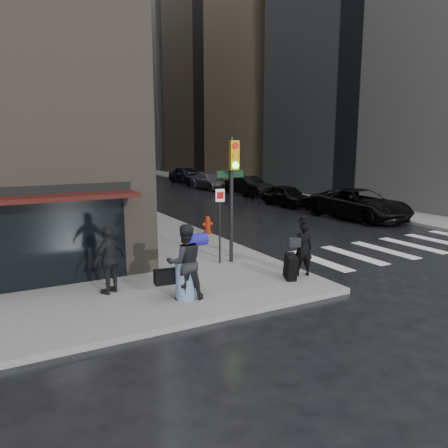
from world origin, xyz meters
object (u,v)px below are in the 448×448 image
Objects in this scene: man_greycoat at (109,260)px; parked_car_3 at (210,181)px; traffic_light at (232,183)px; parked_car_4 at (187,175)px; fire_hydrant at (207,226)px; man_overcoat at (300,252)px; man_jeans at (185,262)px; parked_car_0 at (359,204)px; parked_car_2 at (249,186)px; parked_car_1 at (287,196)px.

man_greycoat reaches higher than parked_car_3.
traffic_light is 29.89m from parked_car_4.
parked_car_3 is (14.56, 23.12, -0.33)m from man_greycoat.
fire_hydrant is (5.58, 5.53, -0.55)m from man_greycoat.
man_overcoat is 0.37× the size of parked_car_3.
parked_car_4 reaches higher than parked_car_3.
man_jeans is 14.98m from parked_car_0.
parked_car_2 is (0.27, 11.60, -0.05)m from parked_car_0.
parked_car_0 is at bearing 1.25° from fire_hydrant.
traffic_light is at bearing -46.96° from man_overcoat.
man_greycoat is 4.69m from traffic_light.
man_greycoat is 2.31× the size of fire_hydrant.
man_jeans is at bearing -122.83° from parked_car_3.
parked_car_1 is 5.84m from parked_car_2.
parked_car_4 is (13.35, 30.28, -0.28)m from man_jeans.
parked_car_4 is at bearing 85.56° from parked_car_2.
parked_car_3 is 5.81m from parked_car_4.
fire_hydrant is (1.35, 4.47, -2.27)m from traffic_light.
parked_car_0 is 1.27× the size of parked_car_2.
parked_car_1 is (8.68, 6.00, 0.19)m from fire_hydrant.
man_overcoat is at bearing 135.93° from man_greycoat.
man_jeans is at bearing 20.90° from man_overcoat.
parked_car_0 is (9.46, 6.96, -0.10)m from man_overcoat.
parked_car_3 is at bearing -109.63° from man_jeans.
man_overcoat reaches higher than fire_hydrant.
parked_car_2 is 0.93× the size of parked_car_3.
parked_car_4 is (9.62, 30.15, -0.06)m from man_overcoat.
man_overcoat is at bearing -112.75° from parked_car_4.
parked_car_3 is at bearing 88.41° from parked_car_0.
parked_car_4 is at bearing 87.49° from parked_car_0.
man_overcoat is at bearing -115.71° from parked_car_3.
man_overcoat is at bearing -145.74° from parked_car_0.
traffic_light is at bearing -135.32° from parked_car_1.
man_overcoat is at bearing -169.56° from man_jeans.
fire_hydrant is 0.19× the size of parked_car_1.
traffic_light is (2.70, 2.42, 1.65)m from man_jeans.
parked_car_3 is (10.33, 22.07, -2.05)m from traffic_light.
man_greycoat is 0.45× the size of parked_car_1.
man_overcoat is 1.01× the size of man_greycoat.
man_greycoat reaches higher than parked_car_0.
man_greycoat is at bearing -158.77° from traffic_light.
parked_car_2 reaches higher than parked_car_3.
parked_car_3 reaches higher than fire_hydrant.
man_greycoat is at bearing -160.81° from parked_car_0.
man_jeans is at bearing -130.69° from parked_car_2.
traffic_light reaches higher than parked_car_2.
man_greycoat is 0.36× the size of parked_car_3.
parked_car_0 is (13.19, 7.09, -0.31)m from man_jeans.
traffic_light reaches higher than fire_hydrant.
traffic_light reaches higher than parked_car_0.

